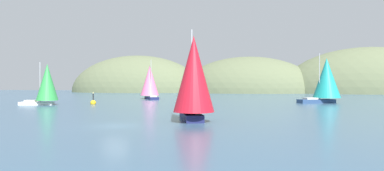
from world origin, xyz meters
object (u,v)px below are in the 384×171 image
object	(u,v)px
sailboat_green_sail	(47,83)
sailboat_pink_spinnaker	(150,81)
sailboat_crimson_sail	(194,77)
channel_buoy	(93,102)
sailboat_teal_sail	(326,79)

from	to	relation	value
sailboat_green_sail	sailboat_pink_spinnaker	bearing A→B (deg)	70.99
sailboat_crimson_sail	channel_buoy	bearing A→B (deg)	136.32
sailboat_crimson_sail	channel_buoy	xyz separation A→B (m)	(-26.40, 25.21, -4.38)
sailboat_green_sail	sailboat_teal_sail	distance (m)	57.72
sailboat_crimson_sail	sailboat_teal_sail	bearing A→B (deg)	63.85
sailboat_pink_spinnaker	channel_buoy	xyz separation A→B (m)	(-2.43, -25.68, -4.51)
sailboat_green_sail	sailboat_pink_spinnaker	xyz separation A→B (m)	(10.20, 29.59, 0.68)
sailboat_green_sail	channel_buoy	bearing A→B (deg)	26.73
sailboat_pink_spinnaker	sailboat_teal_sail	bearing A→B (deg)	-12.72
sailboat_pink_spinnaker	sailboat_crimson_sail	bearing A→B (deg)	-64.78
sailboat_teal_sail	sailboat_pink_spinnaker	distance (m)	45.18
sailboat_green_sail	sailboat_crimson_sail	xyz separation A→B (m)	(34.16, -21.30, 0.55)
sailboat_teal_sail	sailboat_green_sail	bearing A→B (deg)	-160.10
sailboat_teal_sail	sailboat_pink_spinnaker	size ratio (longest dim) A/B	1.00
sailboat_green_sail	sailboat_teal_sail	world-z (taller)	sailboat_teal_sail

